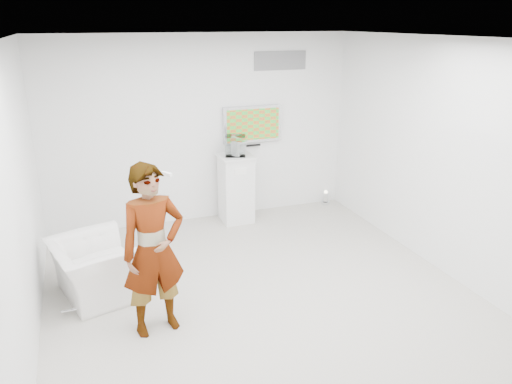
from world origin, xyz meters
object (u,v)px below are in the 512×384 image
(pedestal, at_px, (236,188))
(floor_uplight, at_px, (326,198))
(tv, at_px, (252,124))
(person, at_px, (153,250))
(armchair, at_px, (95,269))

(pedestal, distance_m, floor_uplight, 1.82)
(tv, relative_size, floor_uplight, 4.05)
(floor_uplight, bearing_deg, tv, 175.84)
(floor_uplight, bearing_deg, pedestal, -174.34)
(person, bearing_deg, armchair, 109.78)
(person, xyz_separation_m, floor_uplight, (3.50, 2.83, -0.81))
(pedestal, bearing_deg, person, -123.32)
(tv, bearing_deg, person, -126.02)
(armchair, xyz_separation_m, floor_uplight, (4.09, 1.86, -0.22))
(tv, bearing_deg, armchair, -144.13)
(tv, xyz_separation_m, armchair, (-2.71, -1.96, -1.20))
(tv, xyz_separation_m, pedestal, (-0.38, -0.27, -0.99))
(person, height_order, armchair, person)
(armchair, bearing_deg, pedestal, -69.25)
(floor_uplight, bearing_deg, armchair, -155.51)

